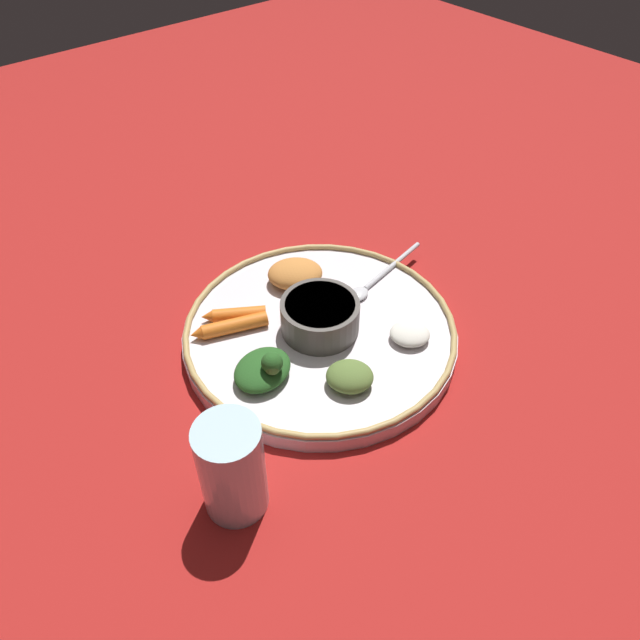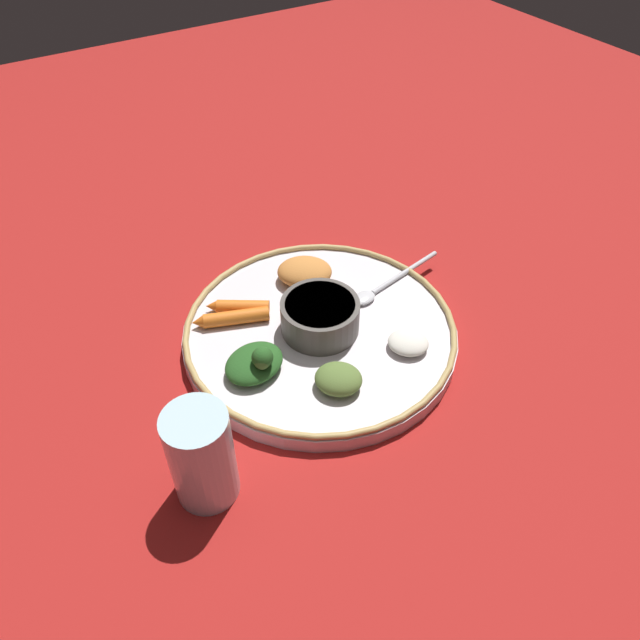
# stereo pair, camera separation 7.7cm
# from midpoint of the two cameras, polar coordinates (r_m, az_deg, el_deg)

# --- Properties ---
(ground_plane) EXTENTS (2.40, 2.40, 0.00)m
(ground_plane) POSITION_cam_midpoint_polar(r_m,az_deg,el_deg) (0.80, -2.77, -1.95)
(ground_plane) COLOR maroon
(platter) EXTENTS (0.35, 0.35, 0.02)m
(platter) POSITION_cam_midpoint_polar(r_m,az_deg,el_deg) (0.79, -2.80, -1.45)
(platter) COLOR silver
(platter) RESTS_ON ground_plane
(platter_rim) EXTENTS (0.35, 0.35, 0.01)m
(platter_rim) POSITION_cam_midpoint_polar(r_m,az_deg,el_deg) (0.78, -2.83, -0.77)
(platter_rim) COLOR tan
(platter_rim) RESTS_ON platter
(center_bowl) EXTENTS (0.10, 0.10, 0.04)m
(center_bowl) POSITION_cam_midpoint_polar(r_m,az_deg,el_deg) (0.77, -2.88, 0.32)
(center_bowl) COLOR #4C4742
(center_bowl) RESTS_ON platter
(spoon) EXTENTS (0.05, 0.17, 0.01)m
(spoon) POSITION_cam_midpoint_polar(r_m,az_deg,el_deg) (0.85, 2.54, 3.61)
(spoon) COLOR silver
(spoon) RESTS_ON platter
(greens_pile) EXTENTS (0.08, 0.09, 0.04)m
(greens_pile) POSITION_cam_midpoint_polar(r_m,az_deg,el_deg) (0.72, -8.33, -4.69)
(greens_pile) COLOR #23511E
(greens_pile) RESTS_ON platter
(carrot_near_spoon) EXTENTS (0.06, 0.08, 0.02)m
(carrot_near_spoon) POSITION_cam_midpoint_polar(r_m,az_deg,el_deg) (0.80, -10.74, 0.39)
(carrot_near_spoon) COLOR orange
(carrot_near_spoon) RESTS_ON platter
(carrot_outer) EXTENTS (0.05, 0.10, 0.02)m
(carrot_outer) POSITION_cam_midpoint_polar(r_m,az_deg,el_deg) (0.79, -11.21, -0.73)
(carrot_outer) COLOR orange
(carrot_outer) RESTS_ON platter
(mound_collards) EXTENTS (0.07, 0.07, 0.03)m
(mound_collards) POSITION_cam_midpoint_polar(r_m,az_deg,el_deg) (0.71, -0.33, -5.46)
(mound_collards) COLOR #567033
(mound_collards) RESTS_ON platter
(mound_rice_white) EXTENTS (0.07, 0.07, 0.02)m
(mound_rice_white) POSITION_cam_midpoint_polar(r_m,az_deg,el_deg) (0.77, 5.57, -1.44)
(mound_rice_white) COLOR silver
(mound_rice_white) RESTS_ON platter
(mound_squash) EXTENTS (0.09, 0.10, 0.03)m
(mound_squash) POSITION_cam_midpoint_polar(r_m,az_deg,el_deg) (0.84, -4.97, 4.23)
(mound_squash) COLOR #C67A38
(mound_squash) RESTS_ON platter
(drinking_glass) EXTENTS (0.07, 0.07, 0.12)m
(drinking_glass) POSITION_cam_midpoint_polar(r_m,az_deg,el_deg) (0.62, -11.81, -14.04)
(drinking_glass) COLOR silver
(drinking_glass) RESTS_ON ground_plane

